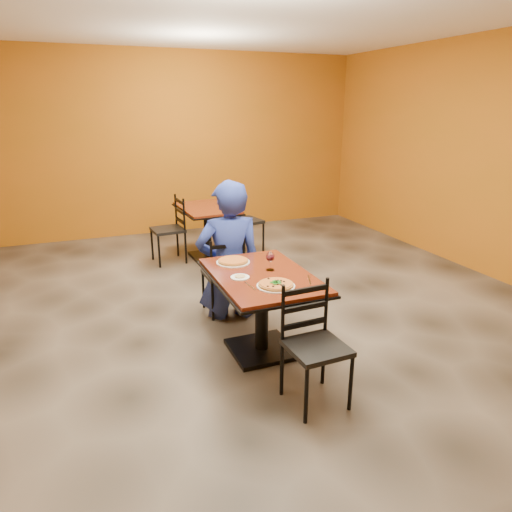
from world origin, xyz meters
name	(u,v)px	position (x,y,z in m)	size (l,w,h in m)	color
floor	(243,328)	(0.00, 0.00, 0.00)	(7.00, 8.00, 0.01)	black
wall_back	(161,145)	(0.00, 4.00, 1.50)	(7.00, 0.01, 3.00)	#A45612
table_main	(262,295)	(0.00, -0.50, 0.56)	(0.83, 1.23, 0.75)	maroon
table_second	(207,221)	(0.30, 2.33, 0.55)	(0.80, 1.13, 0.75)	maroon
chair_main_near	(317,348)	(0.09, -1.34, 0.45)	(0.41, 0.41, 0.91)	black
chair_main_far	(223,274)	(-0.06, 0.45, 0.43)	(0.39, 0.39, 0.86)	black
chair_second_left	(168,230)	(-0.27, 2.33, 0.46)	(0.42, 0.42, 0.93)	black
chair_second_right	(245,221)	(0.88, 2.33, 0.49)	(0.44, 0.44, 0.97)	black
diner	(229,250)	(-0.02, 0.35, 0.72)	(0.69, 0.45, 1.44)	navy
plate_main	(276,286)	(0.00, -0.81, 0.76)	(0.31, 0.31, 0.01)	white
pizza_main	(276,284)	(0.00, -0.81, 0.77)	(0.28, 0.28, 0.02)	maroon
plate_far	(233,262)	(-0.13, -0.12, 0.76)	(0.31, 0.31, 0.01)	white
pizza_far	(233,261)	(-0.13, -0.12, 0.77)	(0.28, 0.28, 0.02)	orange
side_plate	(240,277)	(-0.21, -0.52, 0.76)	(0.16, 0.16, 0.01)	white
dip	(240,276)	(-0.21, -0.52, 0.76)	(0.09, 0.09, 0.01)	tan
wine_glass	(270,260)	(0.11, -0.43, 0.84)	(0.08, 0.08, 0.18)	white
fork	(250,286)	(-0.19, -0.73, 0.75)	(0.01, 0.19, 0.00)	silver
knife	(309,280)	(0.31, -0.78, 0.75)	(0.01, 0.21, 0.00)	silver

